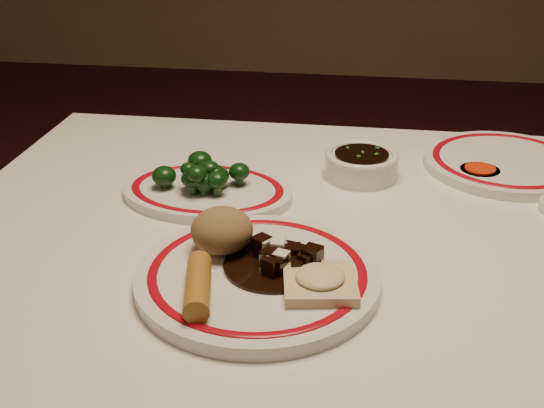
{
  "coord_description": "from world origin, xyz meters",
  "views": [
    {
      "loc": [
        0.0,
        -0.82,
        1.21
      ],
      "look_at": [
        -0.12,
        -0.01,
        0.8
      ],
      "focal_mm": 45.0,
      "sensor_mm": 36.0,
      "label": 1
    }
  ],
  "objects": [
    {
      "name": "dining_table",
      "position": [
        0.0,
        0.0,
        0.66
      ],
      "size": [
        1.2,
        0.9,
        0.75
      ],
      "color": "white",
      "rests_on": "ground"
    },
    {
      "name": "main_plate",
      "position": [
        -0.12,
        -0.13,
        0.76
      ],
      "size": [
        0.39,
        0.39,
        0.02
      ],
      "color": "silver",
      "rests_on": "dining_table"
    },
    {
      "name": "rice_mound",
      "position": [
        -0.17,
        -0.09,
        0.8
      ],
      "size": [
        0.08,
        0.08,
        0.06
      ],
      "primitive_type": "ellipsoid",
      "color": "olive",
      "rests_on": "main_plate"
    },
    {
      "name": "spring_roll",
      "position": [
        -0.17,
        -0.19,
        0.78
      ],
      "size": [
        0.05,
        0.11,
        0.03
      ],
      "primitive_type": "cylinder",
      "rotation": [
        1.57,
        0.0,
        0.21
      ],
      "color": "#A47328",
      "rests_on": "main_plate"
    },
    {
      "name": "fried_wonton",
      "position": [
        -0.04,
        -0.16,
        0.78
      ],
      "size": [
        0.1,
        0.1,
        0.02
      ],
      "color": "beige",
      "rests_on": "main_plate"
    },
    {
      "name": "stirfry_heap",
      "position": [
        -0.09,
        -0.12,
        0.78
      ],
      "size": [
        0.12,
        0.12,
        0.03
      ],
      "color": "black",
      "rests_on": "main_plate"
    },
    {
      "name": "broccoli_plate",
      "position": [
        -0.23,
        0.1,
        0.76
      ],
      "size": [
        0.28,
        0.25,
        0.02
      ],
      "color": "silver",
      "rests_on": "dining_table"
    },
    {
      "name": "broccoli_pile",
      "position": [
        -0.24,
        0.1,
        0.79
      ],
      "size": [
        0.15,
        0.11,
        0.05
      ],
      "color": "#23471C",
      "rests_on": "broccoli_plate"
    },
    {
      "name": "soy_bowl",
      "position": [
        -0.0,
        0.21,
        0.77
      ],
      "size": [
        0.12,
        0.12,
        0.04
      ],
      "color": "silver",
      "rests_on": "dining_table"
    },
    {
      "name": "sweet_sour_dish",
      "position": [
        0.19,
        0.23,
        0.76
      ],
      "size": [
        0.06,
        0.06,
        0.02
      ],
      "color": "silver",
      "rests_on": "dining_table"
    },
    {
      "name": "far_plate",
      "position": [
        0.24,
        0.29,
        0.76
      ],
      "size": [
        0.32,
        0.32,
        0.02
      ],
      "color": "silver",
      "rests_on": "dining_table"
    }
  ]
}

